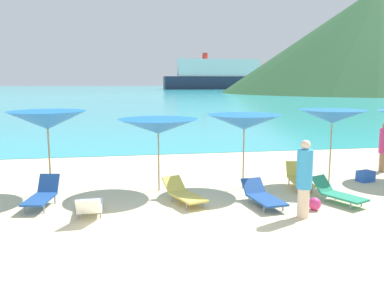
{
  "coord_description": "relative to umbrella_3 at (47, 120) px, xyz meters",
  "views": [
    {
      "loc": [
        -0.96,
        -7.44,
        3.11
      ],
      "look_at": [
        1.24,
        4.83,
        1.2
      ],
      "focal_mm": 37.27,
      "sensor_mm": 36.0,
      "label": 1
    }
  ],
  "objects": [
    {
      "name": "ground_plane",
      "position": [
        2.97,
        5.89,
        -2.24
      ],
      "size": [
        50.0,
        100.0,
        0.3
      ],
      "primitive_type": "cube",
      "color": "beige"
    },
    {
      "name": "ocean_water",
      "position": [
        2.97,
        225.6,
        -2.08
      ],
      "size": [
        650.0,
        440.0,
        0.02
      ],
      "primitive_type": "cube",
      "color": "#2DADBC",
      "rests_on": "ground_plane"
    },
    {
      "name": "headland_hill",
      "position": [
        82.27,
        104.64,
        14.53
      ],
      "size": [
        98.42,
        98.42,
        33.24
      ],
      "primitive_type": "cone",
      "color": "#2D5B33",
      "rests_on": "ground_plane"
    },
    {
      "name": "umbrella_3",
      "position": [
        0.0,
        0.0,
        0.0
      ],
      "size": [
        2.34,
        2.34,
        2.34
      ],
      "color": "#9E7F59",
      "rests_on": "ground_plane"
    },
    {
      "name": "umbrella_4",
      "position": [
        3.06,
        -0.24,
        -0.2
      ],
      "size": [
        2.33,
        2.33,
        2.1
      ],
      "color": "#9E7F59",
      "rests_on": "ground_plane"
    },
    {
      "name": "umbrella_5",
      "position": [
        5.55,
        -0.43,
        -0.1
      ],
      "size": [
        2.3,
        2.3,
        2.2
      ],
      "color": "#9E7F59",
      "rests_on": "ground_plane"
    },
    {
      "name": "umbrella_6",
      "position": [
        8.4,
        -0.31,
        0.0
      ],
      "size": [
        2.23,
        2.23,
        2.3
      ],
      "color": "#9E7F59",
      "rests_on": "ground_plane"
    },
    {
      "name": "lounge_chair_0",
      "position": [
        3.57,
        -1.58,
        -1.82
      ],
      "size": [
        1.04,
        1.66,
        0.58
      ],
      "rotation": [
        0.0,
        0.0,
        0.34
      ],
      "color": "#D8BF4C",
      "rests_on": "ground_plane"
    },
    {
      "name": "lounge_chair_1",
      "position": [
        -0.01,
        -1.22,
        -1.78
      ],
      "size": [
        0.77,
        1.5,
        0.71
      ],
      "rotation": [
        0.0,
        0.0,
        -0.17
      ],
      "color": "#1E478C",
      "rests_on": "ground_plane"
    },
    {
      "name": "lounge_chair_2",
      "position": [
        7.55,
        -2.27,
        -1.83
      ],
      "size": [
        1.07,
        1.53,
        0.61
      ],
      "rotation": [
        0.0,
        0.0,
        0.42
      ],
      "color": "#268C66",
      "rests_on": "ground_plane"
    },
    {
      "name": "lounge_chair_3",
      "position": [
        1.24,
        -2.21,
        -1.84
      ],
      "size": [
        0.59,
        1.53,
        0.61
      ],
      "rotation": [
        0.0,
        0.0,
        3.16
      ],
      "color": "white",
      "rests_on": "ground_plane"
    },
    {
      "name": "lounge_chair_4",
      "position": [
        5.54,
        -2.12,
        -1.84
      ],
      "size": [
        0.79,
        1.6,
        0.56
      ],
      "rotation": [
        0.0,
        0.0,
        0.13
      ],
      "color": "#1E478C",
      "rests_on": "ground_plane"
    },
    {
      "name": "lounge_chair_7",
      "position": [
        7.22,
        -0.66,
        -1.79
      ],
      "size": [
        0.77,
        1.58,
        0.69
      ],
      "rotation": [
        0.0,
        0.0,
        -0.18
      ],
      "color": "#D8BF4C",
      "rests_on": "ground_plane"
    },
    {
      "name": "beachgoer_1",
      "position": [
        6.14,
        -3.19,
        -1.12
      ],
      "size": [
        0.36,
        0.36,
        1.83
      ],
      "rotation": [
        0.0,
        0.0,
        4.64
      ],
      "color": "beige",
      "rests_on": "ground_plane"
    },
    {
      "name": "beachgoer_2",
      "position": [
        11.11,
        0.86,
        -1.17
      ],
      "size": [
        0.35,
        0.35,
        1.75
      ],
      "rotation": [
        0.0,
        0.0,
        3.18
      ],
      "color": "#A3704C",
      "rests_on": "ground_plane"
    },
    {
      "name": "beach_ball",
      "position": [
        6.67,
        -2.73,
        -1.93
      ],
      "size": [
        0.32,
        0.32,
        0.32
      ],
      "primitive_type": "sphere",
      "color": "#D83372",
      "rests_on": "ground_plane"
    },
    {
      "name": "cooler_box",
      "position": [
        9.66,
        -0.32,
        -1.92
      ],
      "size": [
        0.58,
        0.48,
        0.34
      ],
      "primitive_type": "cube",
      "rotation": [
        0.0,
        0.0,
        0.27
      ],
      "color": "blue",
      "rests_on": "ground_plane"
    },
    {
      "name": "cruise_ship",
      "position": [
        50.62,
        185.2,
        4.49
      ],
      "size": [
        54.55,
        8.14,
        17.82
      ],
      "rotation": [
        0.0,
        0.0,
        0.01
      ],
      "color": "#262D47",
      "rests_on": "ocean_water"
    }
  ]
}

